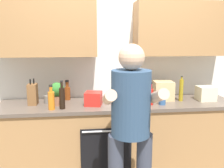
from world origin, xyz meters
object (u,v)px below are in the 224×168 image
at_px(person_standing, 131,121).
at_px(bottle_soy, 62,98).
at_px(grocery_bag_crisps, 93,99).
at_px(bottle_wine, 138,88).
at_px(bottle_soda, 141,95).
at_px(grocery_bag_bread, 163,91).
at_px(knife_block, 33,94).
at_px(grocery_bag_rice, 206,93).
at_px(bottle_juice, 51,100).
at_px(mixing_bowl, 123,100).
at_px(bottle_vinegar, 67,92).
at_px(potted_herb, 57,92).
at_px(cup_tea, 162,100).
at_px(cup_stoneware, 48,99).
at_px(bottle_oil, 181,90).
at_px(bottle_hotsauce, 150,96).

height_order(person_standing, bottle_soy, person_standing).
bearing_deg(grocery_bag_crisps, bottle_wine, 20.15).
relative_size(bottle_soda, grocery_bag_bread, 0.92).
bearing_deg(person_standing, grocery_bag_crisps, 111.40).
bearing_deg(bottle_soda, bottle_soy, -170.55).
height_order(knife_block, grocery_bag_rice, knife_block).
height_order(bottle_juice, grocery_bag_crisps, bottle_juice).
bearing_deg(bottle_soda, mixing_bowl, -172.09).
xyz_separation_m(bottle_vinegar, grocery_bag_crisps, (0.32, -0.28, -0.02)).
relative_size(bottle_soy, potted_herb, 1.17).
bearing_deg(cup_tea, cup_stoneware, 170.60).
bearing_deg(grocery_bag_crisps, cup_tea, -5.24).
bearing_deg(knife_block, bottle_wine, 4.51).
bearing_deg(bottle_oil, bottle_soda, -177.05).
xyz_separation_m(bottle_vinegar, potted_herb, (-0.10, -0.24, 0.05)).
relative_size(bottle_soy, grocery_bag_crisps, 1.66).
bearing_deg(grocery_bag_rice, bottle_soy, -174.37).
height_order(person_standing, potted_herb, person_standing).
xyz_separation_m(person_standing, bottle_wine, (0.27, 0.95, 0.09)).
bearing_deg(bottle_juice, grocery_bag_bread, 11.63).
bearing_deg(knife_block, mixing_bowl, -5.48).
bearing_deg(grocery_bag_bread, bottle_juice, -168.37).
xyz_separation_m(bottle_vinegar, mixing_bowl, (0.66, -0.27, -0.05)).
bearing_deg(grocery_bag_crisps, bottle_juice, -164.35).
bearing_deg(grocery_bag_rice, bottle_oil, 178.76).
xyz_separation_m(cup_tea, grocery_bag_rice, (0.60, 0.13, 0.04)).
bearing_deg(bottle_soda, cup_stoneware, 174.33).
bearing_deg(knife_block, bottle_oil, -1.40).
height_order(person_standing, bottle_vinegar, person_standing).
height_order(mixing_bowl, knife_block, knife_block).
xyz_separation_m(bottle_juice, bottle_soy, (0.11, 0.01, 0.02)).
xyz_separation_m(bottle_oil, bottle_soda, (-0.51, -0.03, -0.05)).
bearing_deg(bottle_hotsauce, grocery_bag_bread, 42.84).
distance_m(bottle_soda, bottle_soy, 0.93).
distance_m(bottle_oil, bottle_juice, 1.55).
distance_m(person_standing, bottle_soy, 0.90).
height_order(bottle_hotsauce, bottle_soy, bottle_soy).
height_order(bottle_hotsauce, grocery_bag_rice, bottle_hotsauce).
bearing_deg(bottle_juice, cup_stoneware, 106.51).
bearing_deg(bottle_wine, cup_tea, -50.39).
height_order(mixing_bowl, grocery_bag_crisps, grocery_bag_crisps).
height_order(cup_stoneware, potted_herb, potted_herb).
relative_size(bottle_vinegar, bottle_soy, 0.79).
relative_size(bottle_oil, knife_block, 1.03).
bearing_deg(cup_tea, grocery_bag_bread, 69.32).
height_order(grocery_bag_crisps, grocery_bag_bread, grocery_bag_bread).
distance_m(bottle_juice, grocery_bag_crisps, 0.48).
xyz_separation_m(potted_herb, grocery_bag_bread, (1.29, 0.11, -0.04)).
xyz_separation_m(person_standing, grocery_bag_rice, (1.10, 0.80, 0.03)).
relative_size(bottle_oil, potted_herb, 1.16).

